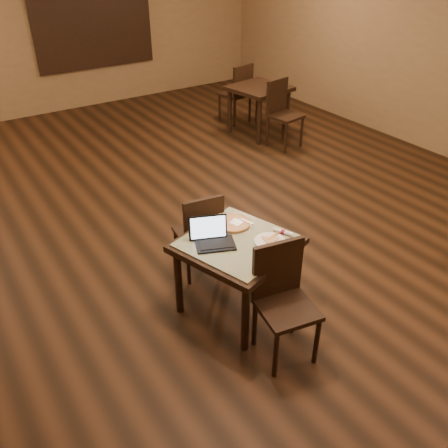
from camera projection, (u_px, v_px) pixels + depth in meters
ground at (212, 210)px, 6.11m from camera, size 10.00×10.00×0.00m
wall_back at (67, 28)px, 8.83m from camera, size 8.00×0.02×3.00m
wall_right at (433, 51)px, 7.19m from camera, size 0.02×10.00×3.00m
mural at (93, 23)px, 9.02m from camera, size 2.34×0.05×1.64m
tiled_table at (237, 250)px, 4.20m from camera, size 1.15×1.15×0.76m
chair_main_near at (282, 295)px, 3.83m from camera, size 0.52×0.52×1.02m
chair_main_far at (200, 231)px, 4.70m from camera, size 0.47×0.47×0.95m
laptop at (212, 236)px, 4.10m from camera, size 0.40×0.38×0.23m
plate at (270, 241)px, 4.12m from camera, size 0.28×0.28×0.02m
pizza_slice at (270, 240)px, 4.11m from camera, size 0.23×0.23×0.02m
pizza_pan at (233, 224)px, 4.37m from camera, size 0.34×0.34×0.01m
pizza_whole at (233, 223)px, 4.37m from camera, size 0.32×0.32×0.02m
spatula at (236, 222)px, 4.36m from camera, size 0.18×0.27×0.01m
napkin_roll at (283, 232)px, 4.23m from camera, size 0.12×0.18×0.04m
other_table_a at (259, 95)px, 8.04m from camera, size 1.01×1.01×0.83m
other_table_a_chair_near at (281, 110)px, 7.64m from camera, size 0.53×0.53×1.07m
other_table_a_chair_far at (238, 91)px, 8.53m from camera, size 0.53×0.53×1.07m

